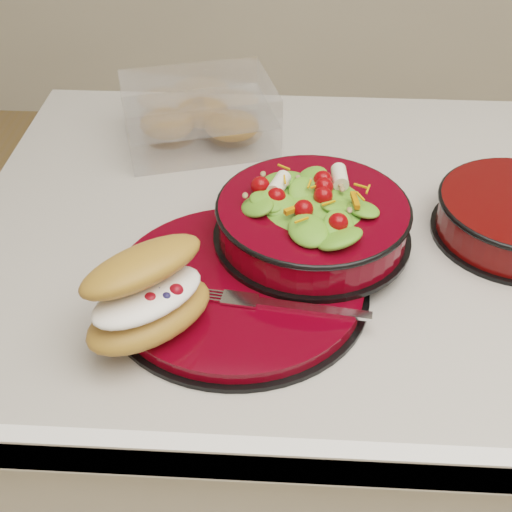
# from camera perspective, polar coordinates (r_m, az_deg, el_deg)

# --- Properties ---
(island_counter) EXTENTS (1.24, 0.74, 0.90)m
(island_counter) POSITION_cam_1_polar(r_m,az_deg,el_deg) (1.27, 11.22, -14.05)
(island_counter) COLOR silver
(island_counter) RESTS_ON ground
(dinner_plate) EXTENTS (0.30, 0.30, 0.02)m
(dinner_plate) POSITION_cam_1_polar(r_m,az_deg,el_deg) (0.82, -1.41, -2.46)
(dinner_plate) COLOR black
(dinner_plate) RESTS_ON island_counter
(salad_bowl) EXTENTS (0.24, 0.24, 0.10)m
(salad_bowl) POSITION_cam_1_polar(r_m,az_deg,el_deg) (0.86, 4.58, 3.44)
(salad_bowl) COLOR black
(salad_bowl) RESTS_ON dinner_plate
(croissant) EXTENTS (0.16, 0.17, 0.09)m
(croissant) POSITION_cam_1_polar(r_m,az_deg,el_deg) (0.74, -8.56, -3.08)
(croissant) COLOR #BD7639
(croissant) RESTS_ON dinner_plate
(fork) EXTENTS (0.17, 0.04, 0.00)m
(fork) POSITION_cam_1_polar(r_m,az_deg,el_deg) (0.78, 2.75, -4.01)
(fork) COLOR silver
(fork) RESTS_ON dinner_plate
(pastry_box) EXTENTS (0.26, 0.22, 0.09)m
(pastry_box) POSITION_cam_1_polar(r_m,az_deg,el_deg) (1.11, -4.58, 11.17)
(pastry_box) COLOR white
(pastry_box) RESTS_ON island_counter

